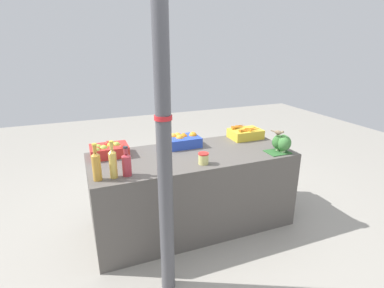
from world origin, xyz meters
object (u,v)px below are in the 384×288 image
(orange_crate, at_px, (182,140))
(carrot_crate, at_px, (245,133))
(support_pole, at_px, (163,127))
(pickle_jar, at_px, (204,158))
(apple_crate, at_px, (109,150))
(juice_bottle_golden, at_px, (113,163))
(juice_bottle_amber, at_px, (96,165))
(juice_bottle_ruby, at_px, (127,164))
(sparrow_bird, at_px, (279,132))
(broccoli_pile, at_px, (281,143))

(orange_crate, distance_m, carrot_crate, 0.75)
(support_pole, relative_size, pickle_jar, 25.13)
(apple_crate, relative_size, pickle_jar, 3.38)
(carrot_crate, height_order, juice_bottle_golden, juice_bottle_golden)
(support_pole, distance_m, apple_crate, 1.09)
(support_pole, height_order, juice_bottle_amber, support_pole)
(support_pole, distance_m, juice_bottle_amber, 0.73)
(carrot_crate, bearing_deg, support_pole, -141.73)
(juice_bottle_golden, bearing_deg, juice_bottle_ruby, 0.00)
(sparrow_bird, bearing_deg, juice_bottle_golden, -121.05)
(orange_crate, height_order, pickle_jar, orange_crate)
(juice_bottle_golden, bearing_deg, sparrow_bird, -0.76)
(support_pole, height_order, orange_crate, support_pole)
(apple_crate, height_order, broccoli_pile, broccoli_pile)
(apple_crate, xyz_separation_m, juice_bottle_ruby, (0.08, -0.50, 0.04))
(orange_crate, bearing_deg, carrot_crate, -0.24)
(apple_crate, relative_size, carrot_crate, 1.00)
(apple_crate, relative_size, sparrow_bird, 2.81)
(sparrow_bird, bearing_deg, orange_crate, -154.52)
(broccoli_pile, xyz_separation_m, pickle_jar, (-0.82, 0.00, -0.04))
(apple_crate, bearing_deg, juice_bottle_amber, -106.46)
(carrot_crate, distance_m, sparrow_bird, 0.55)
(juice_bottle_golden, distance_m, juice_bottle_ruby, 0.11)
(carrot_crate, height_order, juice_bottle_amber, juice_bottle_amber)
(juice_bottle_amber, bearing_deg, orange_crate, 29.88)
(support_pole, xyz_separation_m, juice_bottle_ruby, (-0.18, 0.46, -0.40))
(support_pole, bearing_deg, apple_crate, 105.38)
(juice_bottle_golden, distance_m, pickle_jar, 0.79)
(orange_crate, relative_size, pickle_jar, 3.38)
(apple_crate, distance_m, pickle_jar, 0.91)
(orange_crate, distance_m, juice_bottle_ruby, 0.84)
(apple_crate, height_order, pickle_jar, apple_crate)
(support_pole, height_order, broccoli_pile, support_pole)
(apple_crate, height_order, juice_bottle_amber, juice_bottle_amber)
(support_pole, relative_size, broccoli_pile, 11.69)
(broccoli_pile, xyz_separation_m, juice_bottle_ruby, (-1.50, 0.01, 0.01))
(juice_bottle_amber, relative_size, pickle_jar, 2.95)
(juice_bottle_amber, distance_m, pickle_jar, 0.91)
(support_pole, bearing_deg, pickle_jar, 42.61)
(juice_bottle_amber, bearing_deg, carrot_crate, 17.25)
(support_pole, distance_m, juice_bottle_ruby, 0.64)
(broccoli_pile, bearing_deg, orange_crate, 148.03)
(juice_bottle_golden, bearing_deg, broccoli_pile, -0.31)
(juice_bottle_golden, xyz_separation_m, pickle_jar, (0.78, -0.01, -0.08))
(pickle_jar, bearing_deg, carrot_crate, 35.05)
(orange_crate, distance_m, broccoli_pile, 0.99)
(carrot_crate, height_order, juice_bottle_ruby, juice_bottle_ruby)
(carrot_crate, distance_m, juice_bottle_ruby, 1.50)
(carrot_crate, relative_size, sparrow_bird, 2.81)
(support_pole, bearing_deg, juice_bottle_amber, 131.98)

